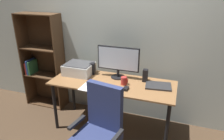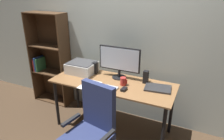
{
  "view_description": "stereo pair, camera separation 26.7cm",
  "coord_description": "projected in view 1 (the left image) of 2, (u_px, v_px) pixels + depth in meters",
  "views": [
    {
      "loc": [
        0.79,
        -2.34,
        1.92
      ],
      "look_at": [
        -0.01,
        0.01,
        0.91
      ],
      "focal_mm": 32.83,
      "sensor_mm": 36.0,
      "label": 1
    },
    {
      "loc": [
        1.04,
        -2.24,
        1.92
      ],
      "look_at": [
        -0.01,
        0.01,
        0.91
      ],
      "focal_mm": 32.83,
      "sensor_mm": 36.0,
      "label": 2
    }
  ],
  "objects": [
    {
      "name": "office_chair",
      "position": [
        99.0,
        136.0,
        2.16
      ],
      "size": [
        0.56,
        0.55,
        1.01
      ],
      "rotation": [
        0.0,
        0.0,
        -0.18
      ],
      "color": "#232326",
      "rests_on": "ground"
    },
    {
      "name": "back_wall",
      "position": [
        123.0,
        33.0,
        2.95
      ],
      "size": [
        6.4,
        0.1,
        2.6
      ],
      "primitive_type": "cube",
      "color": "beige",
      "rests_on": "ground"
    },
    {
      "name": "paper_sheet",
      "position": [
        90.0,
        86.0,
        2.63
      ],
      "size": [
        0.22,
        0.3,
        0.0
      ],
      "primitive_type": "cube",
      "rotation": [
        0.0,
        0.0,
        -0.04
      ],
      "color": "white",
      "rests_on": "desk"
    },
    {
      "name": "keyboard",
      "position": [
        108.0,
        87.0,
        2.57
      ],
      "size": [
        0.29,
        0.11,
        0.02
      ],
      "primitive_type": "cube",
      "rotation": [
        0.0,
        0.0,
        0.0
      ],
      "color": "#B7BABC",
      "rests_on": "desk"
    },
    {
      "name": "printer",
      "position": [
        79.0,
        69.0,
        2.97
      ],
      "size": [
        0.4,
        0.34,
        0.16
      ],
      "color": "silver",
      "rests_on": "desk"
    },
    {
      "name": "monitor",
      "position": [
        118.0,
        60.0,
        2.79
      ],
      "size": [
        0.59,
        0.2,
        0.44
      ],
      "color": "black",
      "rests_on": "desk"
    },
    {
      "name": "laptop",
      "position": [
        158.0,
        86.0,
        2.61
      ],
      "size": [
        0.35,
        0.27,
        0.02
      ],
      "primitive_type": "cube",
      "rotation": [
        0.0,
        0.0,
        0.13
      ],
      "color": "#2D2D30",
      "rests_on": "desk"
    },
    {
      "name": "desk",
      "position": [
        112.0,
        88.0,
        2.76
      ],
      "size": [
        1.65,
        0.64,
        0.74
      ],
      "color": "olive",
      "rests_on": "ground"
    },
    {
      "name": "mouse",
      "position": [
        126.0,
        89.0,
        2.53
      ],
      "size": [
        0.06,
        0.1,
        0.03
      ],
      "primitive_type": "cube",
      "rotation": [
        0.0,
        0.0,
        -0.09
      ],
      "color": "black",
      "rests_on": "desk"
    },
    {
      "name": "bookshelf",
      "position": [
        43.0,
        62.0,
        3.4
      ],
      "size": [
        0.68,
        0.28,
        1.56
      ],
      "color": "#4C331E",
      "rests_on": "ground"
    },
    {
      "name": "speaker_left",
      "position": [
        93.0,
        69.0,
        2.96
      ],
      "size": [
        0.06,
        0.07,
        0.17
      ],
      "primitive_type": "cube",
      "color": "black",
      "rests_on": "desk"
    },
    {
      "name": "ground_plane",
      "position": [
        112.0,
        128.0,
        3.01
      ],
      "size": [
        12.0,
        12.0,
        0.0
      ],
      "primitive_type": "plane",
      "color": "#4C3826"
    },
    {
      "name": "coffee_mug",
      "position": [
        124.0,
        81.0,
        2.65
      ],
      "size": [
        0.09,
        0.08,
        0.1
      ],
      "color": "#B72D28",
      "rests_on": "desk"
    },
    {
      "name": "speaker_right",
      "position": [
        145.0,
        75.0,
        2.73
      ],
      "size": [
        0.06,
        0.07,
        0.17
      ],
      "primitive_type": "cube",
      "color": "black",
      "rests_on": "desk"
    }
  ]
}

